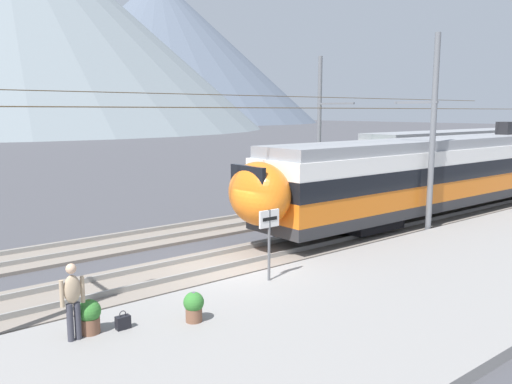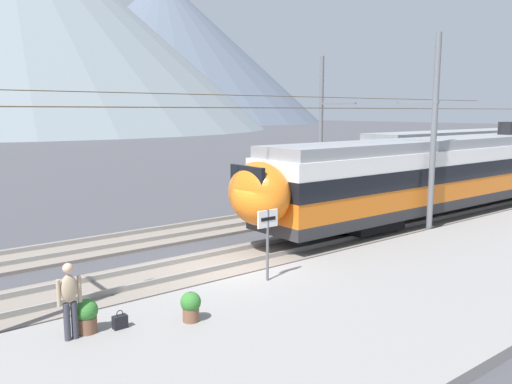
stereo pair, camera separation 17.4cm
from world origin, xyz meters
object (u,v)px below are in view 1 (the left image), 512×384
(potted_plant_platform_edge, at_px, (194,305))
(potted_plant_by_shelter, at_px, (89,315))
(train_far_track, at_px, (488,152))
(catenary_mast_far_side, at_px, (322,127))
(passenger_walking, at_px, (73,298))
(platform_sign, at_px, (269,229))
(train_near_platform, at_px, (459,169))
(handbag_beside_passenger, at_px, (123,322))
(catenary_mast_mid, at_px, (430,133))

(potted_plant_platform_edge, height_order, potted_plant_by_shelter, potted_plant_by_shelter)
(train_far_track, relative_size, potted_plant_by_shelter, 37.46)
(catenary_mast_far_side, height_order, potted_plant_platform_edge, catenary_mast_far_side)
(catenary_mast_far_side, bearing_deg, passenger_walking, -150.46)
(platform_sign, height_order, potted_plant_platform_edge, platform_sign)
(train_near_platform, distance_m, platform_sign, 15.36)
(train_far_track, distance_m, handbag_beside_passenger, 33.03)
(handbag_beside_passenger, bearing_deg, passenger_walking, 173.96)
(train_far_track, distance_m, passenger_walking, 34.00)
(handbag_beside_passenger, height_order, potted_plant_platform_edge, potted_plant_platform_edge)
(catenary_mast_mid, height_order, handbag_beside_passenger, catenary_mast_mid)
(catenary_mast_mid, distance_m, passenger_walking, 15.88)
(handbag_beside_passenger, xyz_separation_m, potted_plant_by_shelter, (-0.66, 0.25, 0.26))
(catenary_mast_far_side, distance_m, passenger_walking, 20.91)
(train_near_platform, relative_size, catenary_mast_far_side, 0.58)
(potted_plant_platform_edge, bearing_deg, train_near_platform, 12.37)
(catenary_mast_mid, bearing_deg, potted_plant_platform_edge, -169.65)
(train_far_track, bearing_deg, potted_plant_by_shelter, -166.45)
(catenary_mast_far_side, bearing_deg, potted_plant_by_shelter, -150.26)
(train_far_track, distance_m, platform_sign, 28.27)
(catenary_mast_far_side, relative_size, passenger_walking, 28.22)
(platform_sign, bearing_deg, handbag_beside_passenger, -173.71)
(train_far_track, xyz_separation_m, catenary_mast_far_side, (-15.02, 2.20, 2.00))
(passenger_walking, xyz_separation_m, potted_plant_platform_edge, (2.52, -0.75, -0.55))
(catenary_mast_mid, bearing_deg, potted_plant_by_shelter, -174.41)
(train_near_platform, height_order, passenger_walking, train_near_platform)
(passenger_walking, relative_size, potted_plant_platform_edge, 2.39)
(train_far_track, distance_m, catenary_mast_mid, 18.75)
(train_far_track, relative_size, catenary_mast_far_side, 0.60)
(platform_sign, xyz_separation_m, potted_plant_platform_edge, (-3.28, -1.17, -1.13))
(train_far_track, bearing_deg, handbag_beside_passenger, -165.76)
(potted_plant_platform_edge, xyz_separation_m, potted_plant_by_shelter, (-2.13, 0.89, 0.02))
(catenary_mast_mid, height_order, potted_plant_platform_edge, catenary_mast_mid)
(handbag_beside_passenger, relative_size, potted_plant_platform_edge, 0.61)
(train_far_track, distance_m, potted_plant_platform_edge, 31.78)
(train_near_platform, relative_size, catenary_mast_mid, 0.58)
(catenary_mast_mid, distance_m, potted_plant_platform_edge, 13.68)
(potted_plant_by_shelter, bearing_deg, handbag_beside_passenger, -20.65)
(train_near_platform, xyz_separation_m, potted_plant_platform_edge, (-18.36, -4.03, -1.54))
(train_near_platform, height_order, platform_sign, train_near_platform)
(potted_plant_platform_edge, bearing_deg, train_far_track, 16.02)
(catenary_mast_far_side, bearing_deg, train_far_track, -8.34)
(potted_plant_by_shelter, bearing_deg, platform_sign, 2.88)
(platform_sign, bearing_deg, train_near_platform, 10.74)
(potted_plant_by_shelter, bearing_deg, passenger_walking, -160.26)
(catenary_mast_mid, height_order, catenary_mast_far_side, catenary_mast_mid)
(train_near_platform, bearing_deg, handbag_beside_passenger, -170.32)
(catenary_mast_mid, xyz_separation_m, passenger_walking, (-15.51, -1.62, -3.00))
(catenary_mast_mid, bearing_deg, platform_sign, -172.92)
(catenary_mast_far_side, xyz_separation_m, potted_plant_platform_edge, (-15.49, -10.96, -3.54))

